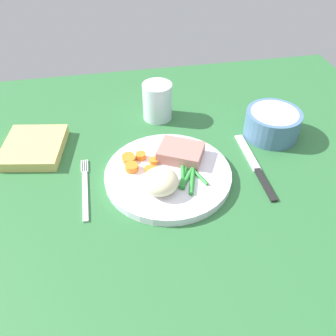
{
  "coord_description": "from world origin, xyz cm",
  "views": [
    {
      "loc": [
        -6.69,
        -53.08,
        50.87
      ],
      "look_at": [
        2.86,
        -1.88,
        4.6
      ],
      "focal_mm": 38.83,
      "sensor_mm": 36.0,
      "label": 1
    }
  ],
  "objects_px": {
    "meat_portion": "(181,152)",
    "dinner_plate": "(168,175)",
    "knife": "(256,167)",
    "fork": "(85,189)",
    "water_glass": "(157,104)",
    "salad_bowl": "(273,122)",
    "napkin": "(34,147)"
  },
  "relations": [
    {
      "from": "fork",
      "to": "napkin",
      "type": "bearing_deg",
      "value": 128.37
    },
    {
      "from": "knife",
      "to": "napkin",
      "type": "distance_m",
      "value": 0.47
    },
    {
      "from": "water_glass",
      "to": "napkin",
      "type": "xyz_separation_m",
      "value": [
        -0.28,
        -0.08,
        -0.03
      ]
    },
    {
      "from": "water_glass",
      "to": "salad_bowl",
      "type": "relative_size",
      "value": 0.72
    },
    {
      "from": "fork",
      "to": "knife",
      "type": "bearing_deg",
      "value": 1.12
    },
    {
      "from": "dinner_plate",
      "to": "meat_portion",
      "type": "bearing_deg",
      "value": 49.4
    },
    {
      "from": "meat_portion",
      "to": "salad_bowl",
      "type": "height_order",
      "value": "salad_bowl"
    },
    {
      "from": "meat_portion",
      "to": "knife",
      "type": "xyz_separation_m",
      "value": [
        0.15,
        -0.04,
        -0.03
      ]
    },
    {
      "from": "knife",
      "to": "water_glass",
      "type": "distance_m",
      "value": 0.28
    },
    {
      "from": "meat_portion",
      "to": "water_glass",
      "type": "height_order",
      "value": "water_glass"
    },
    {
      "from": "fork",
      "to": "salad_bowl",
      "type": "relative_size",
      "value": 1.38
    },
    {
      "from": "napkin",
      "to": "dinner_plate",
      "type": "bearing_deg",
      "value": -26.91
    },
    {
      "from": "salad_bowl",
      "to": "napkin",
      "type": "bearing_deg",
      "value": 176.03
    },
    {
      "from": "dinner_plate",
      "to": "fork",
      "type": "relative_size",
      "value": 1.49
    },
    {
      "from": "knife",
      "to": "salad_bowl",
      "type": "height_order",
      "value": "salad_bowl"
    },
    {
      "from": "knife",
      "to": "fork",
      "type": "bearing_deg",
      "value": 175.52
    },
    {
      "from": "fork",
      "to": "napkin",
      "type": "xyz_separation_m",
      "value": [
        -0.1,
        0.14,
        0.01
      ]
    },
    {
      "from": "dinner_plate",
      "to": "knife",
      "type": "xyz_separation_m",
      "value": [
        0.18,
        -0.0,
        -0.01
      ]
    },
    {
      "from": "knife",
      "to": "water_glass",
      "type": "bearing_deg",
      "value": 122.63
    },
    {
      "from": "knife",
      "to": "water_glass",
      "type": "height_order",
      "value": "water_glass"
    },
    {
      "from": "water_glass",
      "to": "meat_portion",
      "type": "bearing_deg",
      "value": -84.06
    },
    {
      "from": "meat_portion",
      "to": "water_glass",
      "type": "relative_size",
      "value": 0.99
    },
    {
      "from": "fork",
      "to": "water_glass",
      "type": "bearing_deg",
      "value": 52.35
    },
    {
      "from": "knife",
      "to": "water_glass",
      "type": "relative_size",
      "value": 2.36
    },
    {
      "from": "dinner_plate",
      "to": "salad_bowl",
      "type": "distance_m",
      "value": 0.27
    },
    {
      "from": "meat_portion",
      "to": "dinner_plate",
      "type": "bearing_deg",
      "value": -130.6
    },
    {
      "from": "fork",
      "to": "dinner_plate",
      "type": "bearing_deg",
      "value": 2.08
    },
    {
      "from": "dinner_plate",
      "to": "fork",
      "type": "height_order",
      "value": "dinner_plate"
    },
    {
      "from": "dinner_plate",
      "to": "meat_portion",
      "type": "relative_size",
      "value": 2.88
    },
    {
      "from": "knife",
      "to": "napkin",
      "type": "relative_size",
      "value": 1.52
    },
    {
      "from": "napkin",
      "to": "meat_portion",
      "type": "bearing_deg",
      "value": -17.77
    },
    {
      "from": "dinner_plate",
      "to": "water_glass",
      "type": "distance_m",
      "value": 0.22
    }
  ]
}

